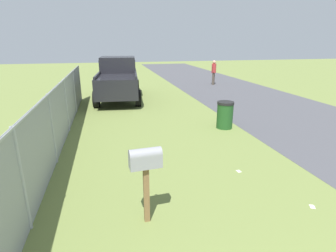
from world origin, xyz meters
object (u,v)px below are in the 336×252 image
at_px(pickup_truck, 118,77).
at_px(trash_bin, 225,115).
at_px(mailbox, 146,164).
at_px(pedestrian, 214,71).

bearing_deg(pickup_truck, trash_bin, -145.27).
distance_m(mailbox, trash_bin, 5.53).
relative_size(mailbox, pickup_truck, 0.25).
bearing_deg(mailbox, trash_bin, -42.64).
xyz_separation_m(mailbox, trash_bin, (4.37, -3.34, -0.58)).
distance_m(pickup_truck, trash_bin, 6.67).
bearing_deg(trash_bin, pickup_truck, 29.67).
distance_m(mailbox, pickup_truck, 10.14).
relative_size(pickup_truck, pedestrian, 3.18).
xyz_separation_m(trash_bin, pedestrian, (9.02, -3.22, 0.48)).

